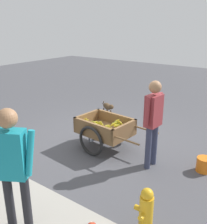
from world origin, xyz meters
TOP-DOWN VIEW (x-y plane):
  - ground_plane at (0.00, 0.00)m, footprint 24.00×24.00m
  - fruit_cart at (-0.28, 0.30)m, footprint 1.71×0.99m
  - vendor_person at (-1.42, 0.40)m, footprint 0.23×0.55m
  - dog at (0.89, -1.48)m, footprint 0.60×0.39m
  - fire_hydrant at (-2.11, 1.97)m, footprint 0.25×0.25m
  - plastic_bucket at (-2.30, -0.01)m, footprint 0.28×0.28m
  - bystander_person at (-0.83, 2.92)m, footprint 0.46×0.37m

SIDE VIEW (x-z plane):
  - ground_plane at x=0.00m, z-range 0.00..0.00m
  - plastic_bucket at x=-2.30m, z-range 0.00..0.27m
  - dog at x=0.89m, z-range 0.07..0.47m
  - fire_hydrant at x=-2.11m, z-range 0.00..0.67m
  - fruit_cart at x=-0.28m, z-range 0.09..0.79m
  - vendor_person at x=-1.42m, z-range 0.17..1.83m
  - bystander_person at x=-0.83m, z-range 0.18..1.90m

